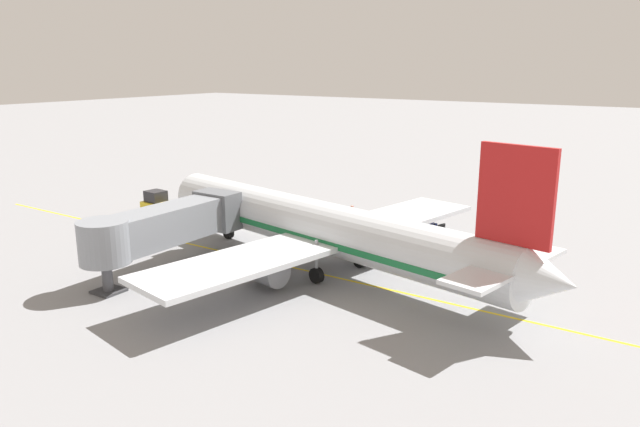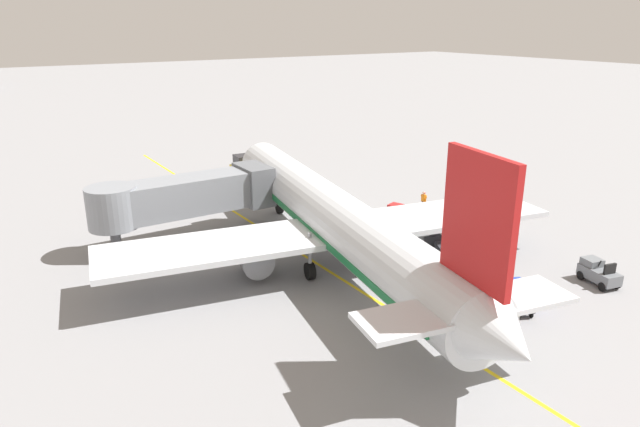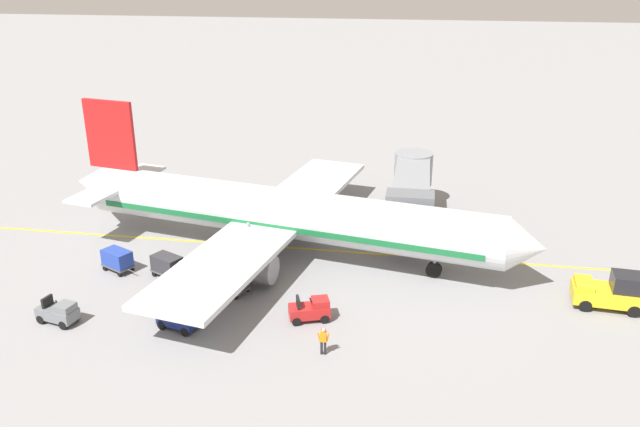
{
  "view_description": "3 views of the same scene",
  "coord_description": "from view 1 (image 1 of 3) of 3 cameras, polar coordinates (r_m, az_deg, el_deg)",
  "views": [
    {
      "loc": [
        -34.08,
        -22.69,
        14.82
      ],
      "look_at": [
        2.42,
        1.78,
        3.78
      ],
      "focal_mm": 33.59,
      "sensor_mm": 36.0,
      "label": 1
    },
    {
      "loc": [
        -19.05,
        -28.7,
        15.49
      ],
      "look_at": [
        -0.21,
        0.42,
        3.79
      ],
      "focal_mm": 32.23,
      "sensor_mm": 36.0,
      "label": 2
    },
    {
      "loc": [
        44.11,
        10.45,
        20.88
      ],
      "look_at": [
        -0.47,
        3.17,
        2.83
      ],
      "focal_mm": 36.01,
      "sensor_mm": 36.0,
      "label": 3
    }
  ],
  "objects": [
    {
      "name": "baggage_tug_spare",
      "position": [
        52.34,
        10.8,
        -1.79
      ],
      "size": [
        1.9,
        2.74,
        1.62
      ],
      "color": "navy",
      "rests_on": "ground"
    },
    {
      "name": "ground_crew_wing_walker",
      "position": [
        57.28,
        3.05,
        0.07
      ],
      "size": [
        0.25,
        0.72,
        1.69
      ],
      "color": "#232328",
      "rests_on": "ground"
    },
    {
      "name": "parked_airliner",
      "position": [
        43.61,
        0.2,
        -1.37
      ],
      "size": [
        30.44,
        37.17,
        10.63
      ],
      "color": "silver",
      "rests_on": "ground"
    },
    {
      "name": "baggage_tug_trailing",
      "position": [
        50.51,
        18.94,
        -2.91
      ],
      "size": [
        1.76,
        2.71,
        1.62
      ],
      "color": "slate",
      "rests_on": "ground"
    },
    {
      "name": "gate_lead_in_line",
      "position": [
        43.54,
        0.17,
        -5.8
      ],
      "size": [
        0.24,
        80.0,
        0.01
      ],
      "primitive_type": "cube",
      "color": "gold",
      "rests_on": "ground"
    },
    {
      "name": "jet_bridge",
      "position": [
        44.63,
        -14.66,
        -1.13
      ],
      "size": [
        13.36,
        3.5,
        4.98
      ],
      "color": "gray",
      "rests_on": "ground"
    },
    {
      "name": "pushback_tractor",
      "position": [
        61.97,
        -14.88,
        0.83
      ],
      "size": [
        2.57,
        4.57,
        2.4
      ],
      "color": "gold",
      "rests_on": "ground"
    },
    {
      "name": "ground_plane",
      "position": [
        43.54,
        0.17,
        -5.8
      ],
      "size": [
        400.0,
        400.0,
        0.0
      ],
      "primitive_type": "plane",
      "color": "gray"
    },
    {
      "name": "baggage_cart_third_in_train",
      "position": [
        45.42,
        11.46,
        -3.98
      ],
      "size": [
        2.14,
        2.9,
        1.58
      ],
      "color": "#4C4C51",
      "rests_on": "ground"
    },
    {
      "name": "baggage_tug_lead",
      "position": [
        53.72,
        2.34,
        -1.14
      ],
      "size": [
        1.96,
        2.75,
        1.62
      ],
      "color": "#B21E1E",
      "rests_on": "ground"
    },
    {
      "name": "baggage_cart_second_in_train",
      "position": [
        46.79,
        9.11,
        -3.33
      ],
      "size": [
        2.14,
        2.9,
        1.58
      ],
      "color": "#4C4C51",
      "rests_on": "ground"
    },
    {
      "name": "baggage_cart_tail_end",
      "position": [
        43.95,
        15.96,
        -4.87
      ],
      "size": [
        2.14,
        2.9,
        1.58
      ],
      "color": "#4C4C51",
      "rests_on": "ground"
    },
    {
      "name": "baggage_cart_front",
      "position": [
        48.76,
        6.59,
        -2.52
      ],
      "size": [
        2.14,
        2.9,
        1.58
      ],
      "color": "#4C4C51",
      "rests_on": "ground"
    }
  ]
}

